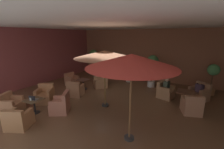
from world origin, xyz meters
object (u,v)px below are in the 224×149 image
at_px(armchair_mid_center_south, 199,94).
at_px(iced_drink_cup, 31,99).
at_px(armchair_mid_center_north, 165,92).
at_px(cafe_table_front_left, 34,103).
at_px(armchair_front_right_east, 72,81).
at_px(cafe_table_mid_center, 185,94).
at_px(armchair_front_right_north, 101,82).
at_px(potted_tree_mid_right, 129,64).
at_px(open_laptop, 33,99).
at_px(cafe_table_front_right, 83,82).
at_px(potted_tree_mid_left, 213,75).
at_px(potted_tree_left_corner, 94,57).
at_px(potted_tree_right_corner, 152,65).
at_px(armchair_front_left_east, 11,105).
at_px(armchair_front_right_south, 75,90).
at_px(patio_umbrella_tall_red, 132,61).
at_px(armchair_front_left_north, 45,96).
at_px(patron_by_window, 167,85).
at_px(armchair_front_left_south, 18,120).
at_px(patio_umbrella_center_beige, 105,55).
at_px(armchair_front_left_west, 61,105).
at_px(armchair_mid_center_east, 192,106).
at_px(patron_blue_shirt, 200,87).

height_order(armchair_mid_center_south, iced_drink_cup, armchair_mid_center_south).
bearing_deg(armchair_mid_center_north, cafe_table_front_left, -133.00).
height_order(armchair_front_right_east, cafe_table_mid_center, armchair_front_right_east).
relative_size(armchair_front_right_north, potted_tree_mid_right, 0.61).
xyz_separation_m(armchair_mid_center_north, open_laptop, (-4.29, -4.66, 0.33)).
distance_m(cafe_table_mid_center, iced_drink_cup, 6.99).
distance_m(cafe_table_front_right, armchair_front_right_east, 1.12).
bearing_deg(cafe_table_front_left, potted_tree_mid_left, 45.38).
distance_m(cafe_table_front_right, potted_tree_left_corner, 3.84).
relative_size(armchair_front_right_north, open_laptop, 2.93).
distance_m(cafe_table_front_right, potted_tree_right_corner, 4.42).
height_order(armchair_front_left_east, armchair_front_right_south, armchair_front_right_south).
relative_size(cafe_table_front_left, patio_umbrella_tall_red, 0.26).
xyz_separation_m(armchair_front_right_south, patio_umbrella_tall_red, (4.07, -1.72, 2.22)).
bearing_deg(potted_tree_mid_right, armchair_front_left_north, -110.80).
bearing_deg(armchair_front_right_south, iced_drink_cup, -93.13).
bearing_deg(open_laptop, patio_umbrella_tall_red, 8.41).
bearing_deg(open_laptop, cafe_table_front_right, 95.17).
height_order(armchair_mid_center_north, patron_by_window, patron_by_window).
height_order(armchair_front_left_south, patio_umbrella_center_beige, patio_umbrella_center_beige).
bearing_deg(open_laptop, armchair_mid_center_south, 42.20).
distance_m(cafe_table_front_left, patio_umbrella_center_beige, 3.62).
xyz_separation_m(cafe_table_front_left, armchair_front_left_west, (0.90, 0.62, -0.14)).
bearing_deg(iced_drink_cup, armchair_mid_center_east, 32.24).
bearing_deg(iced_drink_cup, cafe_table_front_left, 73.56).
bearing_deg(open_laptop, patron_blue_shirt, 42.12).
bearing_deg(cafe_table_mid_center, armchair_front_left_north, -149.24).
bearing_deg(armchair_front_left_west, armchair_mid_center_south, 43.08).
xyz_separation_m(armchair_front_left_south, patio_umbrella_center_beige, (1.63, 3.09, 2.12)).
xyz_separation_m(armchair_front_left_east, potted_tree_right_corner, (4.10, 6.46, 1.10)).
relative_size(armchair_front_right_east, patio_umbrella_center_beige, 0.31).
distance_m(patio_umbrella_center_beige, patron_blue_shirt, 5.09).
height_order(cafe_table_mid_center, potted_tree_mid_right, potted_tree_mid_right).
bearing_deg(armchair_front_left_west, patron_by_window, 49.17).
xyz_separation_m(armchair_front_right_east, patron_blue_shirt, (7.22, 1.76, 0.37)).
distance_m(armchair_mid_center_south, patron_blue_shirt, 0.36).
bearing_deg(cafe_table_mid_center, patio_umbrella_center_beige, -143.91).
bearing_deg(armchair_mid_center_north, armchair_mid_center_south, 22.36).
distance_m(patio_umbrella_tall_red, potted_tree_mid_left, 6.40).
xyz_separation_m(armchair_front_left_east, armchair_front_right_south, (1.08, 2.76, -0.00)).
bearing_deg(patio_umbrella_center_beige, open_laptop, -134.63).
relative_size(armchair_front_right_east, iced_drink_cup, 7.51).
relative_size(armchair_front_right_south, potted_tree_left_corner, 0.47).
xyz_separation_m(armchair_mid_center_south, potted_tree_left_corner, (-7.88, 1.34, 1.18)).
relative_size(armchair_front_right_south, potted_tree_mid_right, 0.56).
bearing_deg(armchair_front_left_west, cafe_table_front_right, 113.45).
bearing_deg(armchair_mid_center_north, open_laptop, -132.65).
bearing_deg(patio_umbrella_tall_red, armchair_front_left_south, -157.19).
height_order(armchair_front_left_south, patron_blue_shirt, patron_blue_shirt).
height_order(cafe_table_front_right, armchair_front_right_north, armchair_front_right_north).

